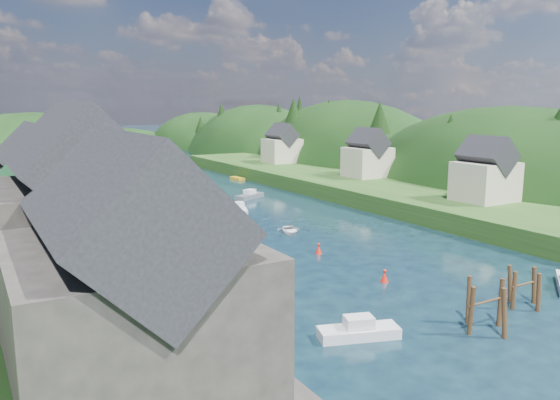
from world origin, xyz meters
TOP-DOWN VIEW (x-y plane):
  - ground at (0.00, 50.00)m, footprint 600.00×600.00m
  - hillside_right at (45.00, 75.00)m, footprint 36.00×245.56m
  - far_hills at (1.22, 174.01)m, footprint 103.00×68.00m
  - hill_trees at (-0.14, 65.74)m, footprint 91.77×144.88m
  - quay_left at (-24.00, 20.00)m, footprint 12.00×110.00m
  - quayside_buildings at (-26.00, 6.39)m, footprint 8.00×35.84m
  - boat_sheds at (-26.00, 39.00)m, footprint 7.00×21.00m
  - terrace_right at (25.00, 40.00)m, footprint 16.00×120.00m
  - right_bank_cottages at (28.00, 48.33)m, footprint 9.00×59.24m
  - piling_cluster_near at (-1.85, -1.96)m, footprint 3.42×3.17m
  - piling_cluster_far at (4.21, -0.43)m, footprint 2.83×2.68m
  - channel_buoy_near at (-0.96, 8.99)m, footprint 0.70×0.70m
  - channel_buoy_far at (-0.82, 18.98)m, footprint 0.70×0.70m
  - moored_boats at (-1.97, 19.29)m, footprint 35.81×92.18m

SIDE VIEW (x-z plane):
  - far_hills at x=1.22m, z-range -32.80..11.20m
  - hillside_right at x=45.00m, z-range -31.41..16.59m
  - ground at x=0.00m, z-range 0.00..0.00m
  - moored_boats at x=-1.97m, z-range -0.44..1.39m
  - channel_buoy_near at x=-0.96m, z-range -0.07..1.03m
  - channel_buoy_far at x=-0.82m, z-range -0.07..1.03m
  - quay_left at x=-24.00m, z-range 0.00..2.00m
  - piling_cluster_far at x=4.21m, z-range -0.57..2.85m
  - terrace_right at x=25.00m, z-range 0.00..2.40m
  - piling_cluster_near at x=-1.85m, z-range -0.57..3.35m
  - boat_sheds at x=-26.00m, z-range 1.52..9.02m
  - right_bank_cottages at x=28.00m, z-range 1.64..10.05m
  - quayside_buildings at x=-26.00m, z-range 0.64..13.54m
  - hill_trees at x=-0.14m, z-range 5.06..17.15m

